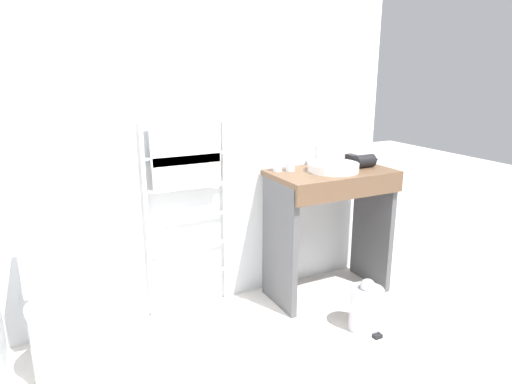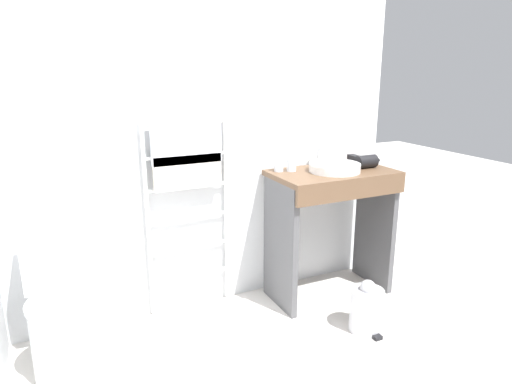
{
  "view_description": "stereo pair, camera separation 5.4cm",
  "coord_description": "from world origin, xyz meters",
  "views": [
    {
      "loc": [
        -0.98,
        -1.43,
        1.56
      ],
      "look_at": [
        0.17,
        0.85,
        0.85
      ],
      "focal_mm": 32.0,
      "sensor_mm": 36.0,
      "label": 1
    },
    {
      "loc": [
        -0.93,
        -1.45,
        1.56
      ],
      "look_at": [
        0.17,
        0.85,
        0.85
      ],
      "focal_mm": 32.0,
      "sensor_mm": 36.0,
      "label": 2
    }
  ],
  "objects": [
    {
      "name": "sink_basin",
      "position": [
        0.79,
        0.97,
        0.92
      ],
      "size": [
        0.34,
        0.34,
        0.06
      ],
      "color": "white",
      "rests_on": "vanity_counter"
    },
    {
      "name": "cup_near_edge",
      "position": [
        0.54,
        1.1,
        0.93
      ],
      "size": [
        0.06,
        0.06,
        0.08
      ],
      "color": "silver",
      "rests_on": "vanity_counter"
    },
    {
      "name": "trash_bin",
      "position": [
        0.73,
        0.49,
        0.14
      ],
      "size": [
        0.2,
        0.23,
        0.33
      ],
      "color": "#B7B7BC",
      "rests_on": "ground_plane"
    },
    {
      "name": "vanity_counter",
      "position": [
        0.79,
        0.97,
        0.58
      ],
      "size": [
        0.82,
        0.47,
        0.89
      ],
      "color": "brown",
      "rests_on": "ground_plane"
    },
    {
      "name": "hair_dryer",
      "position": [
        1.06,
        0.98,
        0.93
      ],
      "size": [
        0.19,
        0.18,
        0.09
      ],
      "color": "black",
      "rests_on": "vanity_counter"
    },
    {
      "name": "wall_back",
      "position": [
        0.0,
        1.3,
        1.26
      ],
      "size": [
        2.7,
        0.12,
        2.51
      ],
      "primitive_type": "cube",
      "color": "silver",
      "rests_on": "ground_plane"
    },
    {
      "name": "toilet",
      "position": [
        -0.92,
        0.87,
        0.32
      ],
      "size": [
        0.37,
        0.53,
        0.75
      ],
      "color": "white",
      "rests_on": "ground_plane"
    },
    {
      "name": "cup_near_wall",
      "position": [
        0.46,
        1.13,
        0.93
      ],
      "size": [
        0.06,
        0.06,
        0.09
      ],
      "color": "silver",
      "rests_on": "vanity_counter"
    },
    {
      "name": "faucet",
      "position": [
        0.79,
        1.15,
        0.98
      ],
      "size": [
        0.02,
        0.1,
        0.14
      ],
      "color": "silver",
      "rests_on": "vanity_counter"
    },
    {
      "name": "towel_radiator",
      "position": [
        -0.14,
        1.19,
        0.93
      ],
      "size": [
        0.54,
        0.06,
        1.28
      ],
      "color": "white",
      "rests_on": "ground_plane"
    }
  ]
}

